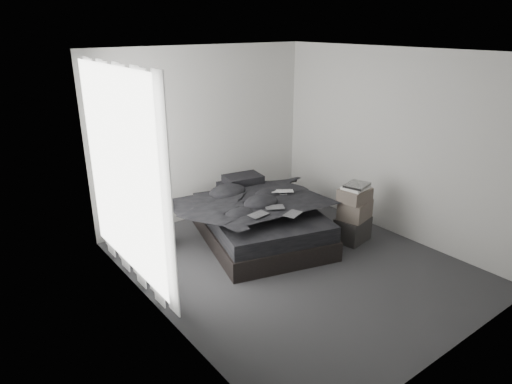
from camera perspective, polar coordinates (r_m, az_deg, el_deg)
floor at (r=5.90m, az=4.77°, el=-9.02°), size 3.60×4.20×0.01m
ceiling at (r=5.15m, az=5.65°, el=17.07°), size 3.60×4.20×0.01m
wall_back at (r=7.02m, az=-6.49°, el=7.18°), size 3.60×0.01×2.60m
wall_front at (r=4.18m, az=24.89°, el=-3.99°), size 3.60×0.01×2.60m
wall_left at (r=4.43m, az=-12.35°, el=-1.14°), size 0.01×4.20×2.60m
wall_right at (r=6.69m, az=16.74°, el=5.78°), size 0.01×4.20×2.60m
window_left at (r=5.21m, az=-16.47°, el=2.34°), size 0.02×2.00×2.30m
curtain_left at (r=5.25m, az=-15.89°, el=1.73°), size 0.06×2.12×2.48m
bed at (r=6.45m, az=0.53°, el=-4.91°), size 1.95×2.28×0.27m
mattress at (r=6.35m, az=0.53°, el=-2.97°), size 1.88×2.21×0.21m
duvet at (r=6.23m, az=0.71°, el=-1.29°), size 1.84×1.99×0.23m
pillow_lower at (r=6.93m, az=-2.20°, el=0.58°), size 0.67×0.54×0.13m
pillow_upper at (r=6.90m, az=-1.64°, el=1.61°), size 0.61×0.47×0.12m
laptop at (r=6.40m, az=3.37°, el=0.50°), size 0.37×0.34×0.02m
comic_a at (r=5.69m, az=0.32°, el=-2.16°), size 0.26×0.19×0.01m
comic_b at (r=5.92m, az=2.36°, el=-1.22°), size 0.29×0.26×0.01m
comic_c at (r=5.73m, az=4.65°, el=-1.98°), size 0.29×0.23×0.01m
side_stand at (r=6.27m, az=-12.17°, el=-4.14°), size 0.41×0.41×0.67m
papers at (r=6.13m, az=-12.30°, el=-1.24°), size 0.27×0.20×0.01m
floor_books at (r=6.03m, az=-13.02°, el=-7.94°), size 0.16×0.23×0.16m
box_lower at (r=6.57m, az=11.96°, el=-4.55°), size 0.51×0.43×0.34m
box_mid at (r=6.45m, az=12.28°, el=-2.15°), size 0.50×0.43×0.26m
box_upper at (r=6.36m, az=12.25°, el=-0.36°), size 0.45×0.38×0.18m
art_book_white at (r=6.34m, az=12.37°, el=0.57°), size 0.39×0.34×0.03m
art_book_snake at (r=6.33m, az=12.52°, el=0.86°), size 0.40×0.35×0.03m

